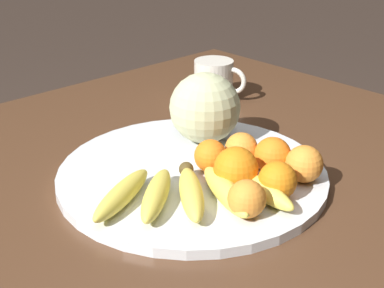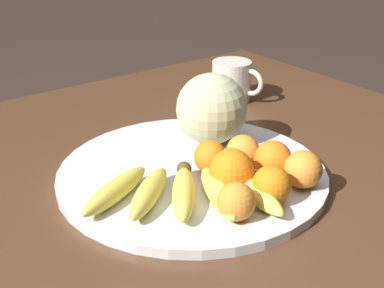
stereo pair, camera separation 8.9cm
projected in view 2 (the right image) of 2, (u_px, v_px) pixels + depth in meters
The scene contains 13 objects.
kitchen_table at pixel (179, 207), 1.03m from camera, with size 1.29×1.08×0.71m.
fruit_bowl at pixel (192, 173), 0.95m from camera, with size 0.48×0.48×0.02m.
melon at pixel (212, 109), 1.03m from camera, with size 0.14×0.14×0.14m.
banana_bunch at pixel (184, 191), 0.84m from camera, with size 0.28×0.26×0.04m.
orange_front_left at pixel (273, 159), 0.91m from camera, with size 0.07×0.07×0.07m.
orange_front_right at pixel (236, 202), 0.79m from camera, with size 0.06×0.06×0.06m.
orange_mid_center at pixel (243, 151), 0.95m from camera, with size 0.06×0.06×0.06m.
orange_back_left at pixel (272, 185), 0.83m from camera, with size 0.06×0.06×0.06m.
orange_back_right at pixel (210, 157), 0.93m from camera, with size 0.06×0.06×0.06m.
orange_top_small at pixel (233, 170), 0.86m from camera, with size 0.07×0.07×0.07m.
orange_side_extra at pixel (303, 169), 0.88m from camera, with size 0.06×0.06×0.06m.
produce_tag at pixel (259, 186), 0.89m from camera, with size 0.08×0.07×0.00m.
ceramic_mug at pixel (232, 81), 1.30m from camera, with size 0.10×0.13×0.10m.
Camera 2 is at (0.51, 0.72, 1.17)m, focal length 50.00 mm.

